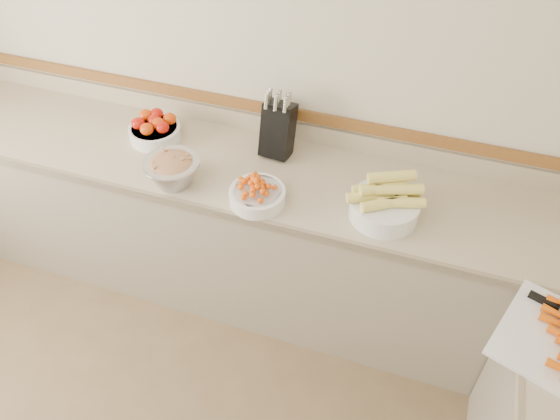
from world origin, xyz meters
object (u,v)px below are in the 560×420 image
(knife_block, at_px, (278,128))
(cherry_tomato_bowl, at_px, (257,194))
(rhubarb_bowl, at_px, (173,169))
(corn_bowl, at_px, (385,203))
(tomato_bowl, at_px, (155,129))

(knife_block, relative_size, cherry_tomato_bowl, 1.37)
(rhubarb_bowl, bearing_deg, corn_bowl, 5.53)
(tomato_bowl, bearing_deg, corn_bowl, -8.86)
(knife_block, relative_size, rhubarb_bowl, 1.32)
(tomato_bowl, xyz_separation_m, rhubarb_bowl, (0.25, -0.29, 0.02))
(cherry_tomato_bowl, relative_size, corn_bowl, 0.76)
(knife_block, distance_m, corn_bowl, 0.66)
(cherry_tomato_bowl, height_order, rhubarb_bowl, rhubarb_bowl)
(knife_block, distance_m, cherry_tomato_bowl, 0.39)
(cherry_tomato_bowl, xyz_separation_m, rhubarb_bowl, (-0.42, -0.00, 0.03))
(cherry_tomato_bowl, height_order, corn_bowl, corn_bowl)
(rhubarb_bowl, bearing_deg, tomato_bowl, 131.21)
(tomato_bowl, height_order, rhubarb_bowl, rhubarb_bowl)
(cherry_tomato_bowl, bearing_deg, tomato_bowl, 156.89)
(cherry_tomato_bowl, bearing_deg, knife_block, 94.78)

